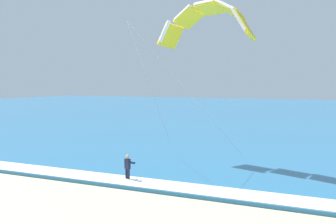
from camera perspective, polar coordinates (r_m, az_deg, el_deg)
name	(u,v)px	position (r m, az deg, el deg)	size (l,w,h in m)	color
sea	(272,111)	(78.27, 15.81, 0.08)	(200.00, 120.00, 0.20)	teal
surf_foam	(130,181)	(21.86, -5.98, -10.61)	(200.00, 1.85, 0.04)	white
surfboard	(128,182)	(22.34, -6.29, -10.79)	(0.91, 1.47, 0.09)	white
kitesurfer	(128,167)	(22.13, -6.28, -8.50)	(0.64, 0.64, 1.69)	#191E38
kite_primary	(206,19)	(26.69, 5.97, 14.12)	(8.00, 8.06, 10.43)	yellow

